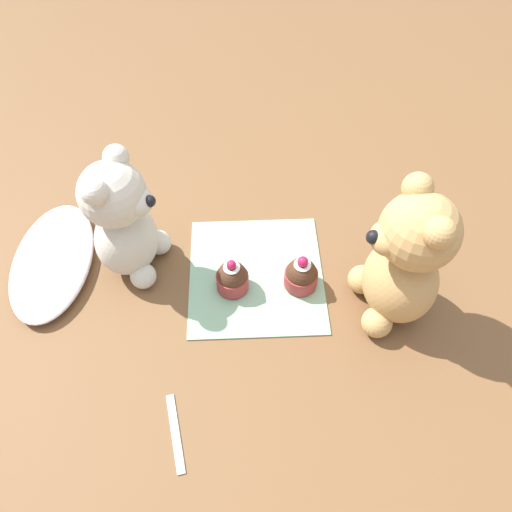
{
  "coord_description": "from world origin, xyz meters",
  "views": [
    {
      "loc": [
        -0.52,
        0.02,
        0.74
      ],
      "look_at": [
        0.0,
        0.0,
        0.06
      ],
      "focal_mm": 35.0,
      "sensor_mm": 36.0,
      "label": 1
    }
  ],
  "objects_px": {
    "cupcake_near_cream_bear": "(232,278)",
    "cupcake_near_tan_bear": "(301,275)",
    "teddy_bear_tan": "(405,262)",
    "teaspoon": "(175,433)",
    "teddy_bear_cream": "(123,221)"
  },
  "relations": [
    {
      "from": "teaspoon",
      "to": "teddy_bear_tan",
      "type": "bearing_deg",
      "value": 108.42
    },
    {
      "from": "cupcake_near_cream_bear",
      "to": "cupcake_near_tan_bear",
      "type": "distance_m",
      "value": 0.12
    },
    {
      "from": "teddy_bear_cream",
      "to": "cupcake_near_tan_bear",
      "type": "bearing_deg",
      "value": -85.53
    },
    {
      "from": "cupcake_near_cream_bear",
      "to": "cupcake_near_tan_bear",
      "type": "relative_size",
      "value": 0.99
    },
    {
      "from": "cupcake_near_cream_bear",
      "to": "cupcake_near_tan_bear",
      "type": "bearing_deg",
      "value": -89.22
    },
    {
      "from": "teddy_bear_cream",
      "to": "teddy_bear_tan",
      "type": "bearing_deg",
      "value": -87.73
    },
    {
      "from": "teddy_bear_tan",
      "to": "teaspoon",
      "type": "bearing_deg",
      "value": -66.25
    },
    {
      "from": "teddy_bear_cream",
      "to": "cupcake_near_cream_bear",
      "type": "xyz_separation_m",
      "value": [
        -0.06,
        -0.18,
        -0.08
      ]
    },
    {
      "from": "cupcake_near_tan_bear",
      "to": "teaspoon",
      "type": "distance_m",
      "value": 0.33
    },
    {
      "from": "teddy_bear_tan",
      "to": "cupcake_near_tan_bear",
      "type": "height_order",
      "value": "teddy_bear_tan"
    },
    {
      "from": "teddy_bear_cream",
      "to": "cupcake_near_cream_bear",
      "type": "height_order",
      "value": "teddy_bear_cream"
    },
    {
      "from": "teddy_bear_tan",
      "to": "cupcake_near_tan_bear",
      "type": "xyz_separation_m",
      "value": [
        0.05,
        0.15,
        -0.1
      ]
    },
    {
      "from": "teddy_bear_tan",
      "to": "cupcake_near_tan_bear",
      "type": "bearing_deg",
      "value": -114.46
    },
    {
      "from": "teddy_bear_cream",
      "to": "teaspoon",
      "type": "relative_size",
      "value": 2.05
    },
    {
      "from": "cupcake_near_cream_bear",
      "to": "cupcake_near_tan_bear",
      "type": "xyz_separation_m",
      "value": [
        0.0,
        -0.12,
        -0.0
      ]
    }
  ]
}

